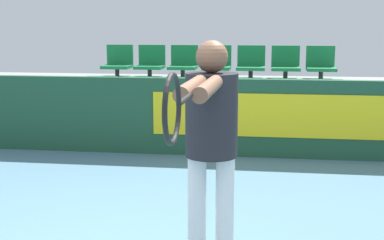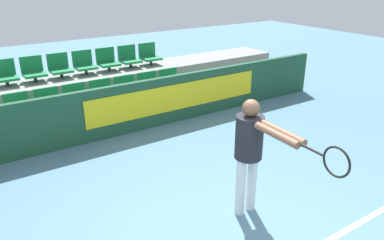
{
  "view_description": "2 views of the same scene",
  "coord_description": "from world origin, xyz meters",
  "px_view_note": "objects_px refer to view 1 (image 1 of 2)",
  "views": [
    {
      "loc": [
        0.79,
        -2.91,
        1.73
      ],
      "look_at": [
        0.06,
        2.36,
        0.76
      ],
      "focal_mm": 50.0,
      "sensor_mm": 36.0,
      "label": 1
    },
    {
      "loc": [
        -2.53,
        -2.55,
        3.1
      ],
      "look_at": [
        0.41,
        1.92,
        0.92
      ],
      "focal_mm": 35.0,
      "sensor_mm": 36.0,
      "label": 2
    }
  ],
  "objects_px": {
    "stadium_chair_1": "(136,97)",
    "stadium_chair_2": "(173,98)",
    "stadium_chair_8": "(151,63)",
    "stadium_chair_11": "(251,64)",
    "stadium_chair_4": "(248,99)",
    "stadium_chair_7": "(118,63)",
    "tennis_player": "(210,131)",
    "stadium_chair_12": "(286,64)",
    "stadium_chair_3": "(210,99)",
    "stadium_chair_5": "(287,100)",
    "stadium_chair_10": "(217,64)",
    "stadium_chair_13": "(321,65)",
    "stadium_chair_0": "(100,96)",
    "stadium_chair_9": "(183,63)",
    "stadium_chair_6": "(327,101)"
  },
  "relations": [
    {
      "from": "stadium_chair_2",
      "to": "tennis_player",
      "type": "height_order",
      "value": "tennis_player"
    },
    {
      "from": "stadium_chair_1",
      "to": "stadium_chair_12",
      "type": "relative_size",
      "value": 1.0
    },
    {
      "from": "tennis_player",
      "to": "stadium_chair_0",
      "type": "bearing_deg",
      "value": 118.61
    },
    {
      "from": "stadium_chair_10",
      "to": "stadium_chair_13",
      "type": "relative_size",
      "value": 1.0
    },
    {
      "from": "stadium_chair_1",
      "to": "stadium_chair_4",
      "type": "xyz_separation_m",
      "value": [
        1.65,
        0.0,
        0.0
      ]
    },
    {
      "from": "stadium_chair_4",
      "to": "stadium_chair_12",
      "type": "xyz_separation_m",
      "value": [
        0.55,
        1.04,
        0.43
      ]
    },
    {
      "from": "stadium_chair_9",
      "to": "stadium_chair_10",
      "type": "xyz_separation_m",
      "value": [
        0.55,
        0.0,
        0.0
      ]
    },
    {
      "from": "stadium_chair_10",
      "to": "stadium_chair_6",
      "type": "bearing_deg",
      "value": -32.32
    },
    {
      "from": "stadium_chair_2",
      "to": "stadium_chair_9",
      "type": "xyz_separation_m",
      "value": [
        0.0,
        1.04,
        0.43
      ]
    },
    {
      "from": "stadium_chair_2",
      "to": "stadium_chair_3",
      "type": "relative_size",
      "value": 1.0
    },
    {
      "from": "stadium_chair_1",
      "to": "stadium_chair_9",
      "type": "bearing_deg",
      "value": 62.22
    },
    {
      "from": "tennis_player",
      "to": "stadium_chair_10",
      "type": "bearing_deg",
      "value": 96.63
    },
    {
      "from": "stadium_chair_7",
      "to": "stadium_chair_8",
      "type": "xyz_separation_m",
      "value": [
        0.55,
        0.0,
        0.0
      ]
    },
    {
      "from": "stadium_chair_7",
      "to": "stadium_chair_6",
      "type": "bearing_deg",
      "value": -17.55
    },
    {
      "from": "stadium_chair_10",
      "to": "stadium_chair_12",
      "type": "xyz_separation_m",
      "value": [
        1.1,
        0.0,
        0.0
      ]
    },
    {
      "from": "stadium_chair_0",
      "to": "stadium_chair_4",
      "type": "distance_m",
      "value": 2.2
    },
    {
      "from": "stadium_chair_1",
      "to": "stadium_chair_10",
      "type": "relative_size",
      "value": 1.0
    },
    {
      "from": "stadium_chair_9",
      "to": "stadium_chair_0",
      "type": "bearing_deg",
      "value": -136.5
    },
    {
      "from": "stadium_chair_8",
      "to": "stadium_chair_12",
      "type": "xyz_separation_m",
      "value": [
        2.2,
        0.0,
        0.0
      ]
    },
    {
      "from": "stadium_chair_11",
      "to": "stadium_chair_4",
      "type": "bearing_deg",
      "value": -90.0
    },
    {
      "from": "stadium_chair_11",
      "to": "stadium_chair_13",
      "type": "distance_m",
      "value": 1.1
    },
    {
      "from": "stadium_chair_11",
      "to": "stadium_chair_12",
      "type": "bearing_deg",
      "value": 0.0
    },
    {
      "from": "stadium_chair_13",
      "to": "stadium_chair_6",
      "type": "bearing_deg",
      "value": -90.0
    },
    {
      "from": "stadium_chair_7",
      "to": "tennis_player",
      "type": "xyz_separation_m",
      "value": [
        2.08,
        -5.16,
        -0.07
      ]
    },
    {
      "from": "stadium_chair_1",
      "to": "stadium_chair_2",
      "type": "distance_m",
      "value": 0.55
    },
    {
      "from": "stadium_chair_3",
      "to": "stadium_chair_12",
      "type": "distance_m",
      "value": 1.57
    },
    {
      "from": "stadium_chair_9",
      "to": "stadium_chair_13",
      "type": "bearing_deg",
      "value": 0.0
    },
    {
      "from": "stadium_chair_3",
      "to": "stadium_chair_5",
      "type": "xyz_separation_m",
      "value": [
        1.1,
        0.0,
        0.0
      ]
    },
    {
      "from": "stadium_chair_1",
      "to": "stadium_chair_2",
      "type": "bearing_deg",
      "value": 0.0
    },
    {
      "from": "stadium_chair_1",
      "to": "stadium_chair_4",
      "type": "relative_size",
      "value": 1.0
    },
    {
      "from": "stadium_chair_8",
      "to": "stadium_chair_11",
      "type": "bearing_deg",
      "value": 0.0
    },
    {
      "from": "stadium_chair_1",
      "to": "stadium_chair_13",
      "type": "xyz_separation_m",
      "value": [
        2.74,
        1.04,
        0.43
      ]
    },
    {
      "from": "stadium_chair_5",
      "to": "stadium_chair_13",
      "type": "distance_m",
      "value": 1.25
    },
    {
      "from": "stadium_chair_0",
      "to": "stadium_chair_5",
      "type": "distance_m",
      "value": 2.74
    },
    {
      "from": "stadium_chair_7",
      "to": "tennis_player",
      "type": "distance_m",
      "value": 5.57
    },
    {
      "from": "stadium_chair_2",
      "to": "stadium_chair_7",
      "type": "relative_size",
      "value": 1.0
    },
    {
      "from": "stadium_chair_1",
      "to": "stadium_chair_12",
      "type": "xyz_separation_m",
      "value": [
        2.2,
        1.04,
        0.43
      ]
    },
    {
      "from": "stadium_chair_5",
      "to": "stadium_chair_12",
      "type": "distance_m",
      "value": 1.13
    },
    {
      "from": "stadium_chair_4",
      "to": "stadium_chair_2",
      "type": "bearing_deg",
      "value": 180.0
    },
    {
      "from": "stadium_chair_9",
      "to": "stadium_chair_11",
      "type": "distance_m",
      "value": 1.1
    },
    {
      "from": "stadium_chair_1",
      "to": "stadium_chair_4",
      "type": "bearing_deg",
      "value": 0.0
    },
    {
      "from": "stadium_chair_0",
      "to": "stadium_chair_7",
      "type": "xyz_separation_m",
      "value": [
        0.0,
        1.04,
        0.43
      ]
    },
    {
      "from": "stadium_chair_0",
      "to": "stadium_chair_7",
      "type": "distance_m",
      "value": 1.13
    },
    {
      "from": "stadium_chair_4",
      "to": "stadium_chair_10",
      "type": "bearing_deg",
      "value": 117.78
    },
    {
      "from": "stadium_chair_0",
      "to": "stadium_chair_13",
      "type": "distance_m",
      "value": 3.48
    },
    {
      "from": "stadium_chair_9",
      "to": "tennis_player",
      "type": "relative_size",
      "value": 0.32
    },
    {
      "from": "stadium_chair_7",
      "to": "stadium_chair_13",
      "type": "height_order",
      "value": "same"
    },
    {
      "from": "stadium_chair_1",
      "to": "stadium_chair_12",
      "type": "height_order",
      "value": "stadium_chair_12"
    },
    {
      "from": "stadium_chair_1",
      "to": "stadium_chair_5",
      "type": "bearing_deg",
      "value": 0.0
    },
    {
      "from": "stadium_chair_2",
      "to": "stadium_chair_13",
      "type": "bearing_deg",
      "value": 25.39
    }
  ]
}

